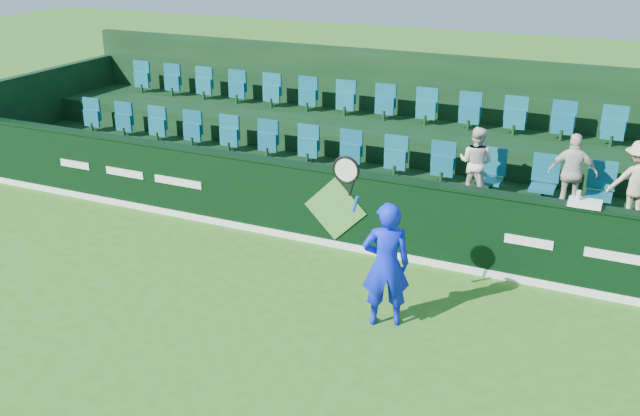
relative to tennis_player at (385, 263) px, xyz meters
The scene contains 13 objects.
ground 2.66m from the tennis_player, 128.36° to the right, with size 60.00×60.00×0.00m, color #2E6D19.
sponsor_hoarding 2.57m from the tennis_player, 127.41° to the left, with size 16.00×0.25×1.35m.
stand_tier_front 3.53m from the tennis_player, 116.42° to the left, with size 16.00×2.00×0.80m, color black.
stand_tier_back 5.27m from the tennis_player, 107.18° to the left, with size 16.00×1.80×1.30m, color black.
stand_rear 5.70m from the tennis_player, 105.86° to the left, with size 16.00×4.10×2.60m.
seat_row_front 3.87m from the tennis_player, 113.78° to the left, with size 13.50×0.50×0.60m, color #115B6D.
seat_row_back 5.60m from the tennis_player, 106.27° to the left, with size 13.50×0.50×0.60m, color #115B6D.
tennis_player is the anchor object (origin of this frame).
spectator_left 3.22m from the tennis_player, 82.48° to the left, with size 0.58×0.46×1.20m, color silver.
spectator_middle 3.74m from the tennis_player, 58.54° to the left, with size 0.74×0.31×1.27m, color silver.
spectator_right 4.29m from the tennis_player, 47.82° to the left, with size 0.82×0.47×1.27m, color #C9B78D.
towel 3.06m from the tennis_player, 42.37° to the left, with size 0.45×0.29×0.07m, color white.
drinks_bottle 3.00m from the tennis_player, 43.70° to the left, with size 0.07×0.07×0.21m, color silver.
Camera 1 is at (4.28, -6.03, 5.07)m, focal length 40.00 mm.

